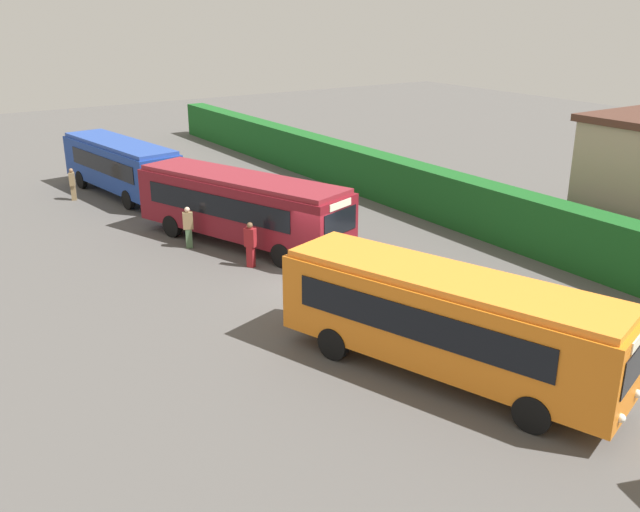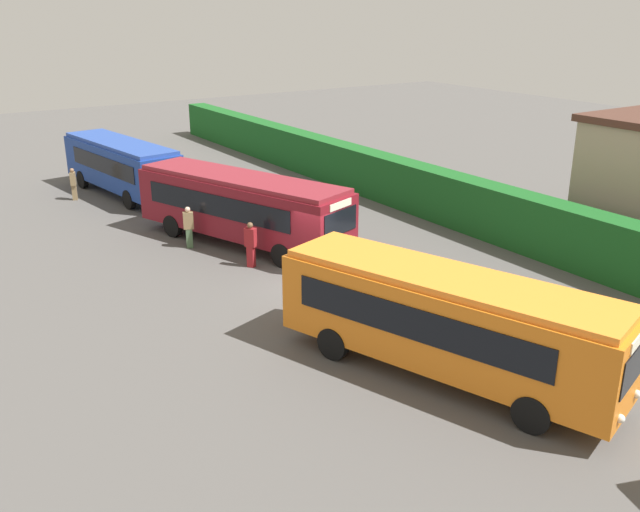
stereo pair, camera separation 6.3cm
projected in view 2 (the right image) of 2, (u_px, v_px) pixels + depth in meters
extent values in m
plane|color=#514F4C|center=(313.00, 281.00, 26.46)|extent=(104.39, 104.39, 0.00)
cube|color=navy|center=(121.00, 165.00, 37.93)|extent=(9.52, 3.63, 2.20)
cube|color=#2747A0|center=(119.00, 143.00, 37.52)|extent=(9.22, 3.41, 0.20)
cube|color=black|center=(102.00, 164.00, 36.88)|extent=(7.18, 1.02, 0.88)
cube|color=black|center=(144.00, 158.00, 38.38)|extent=(7.18, 1.02, 0.88)
cube|color=black|center=(85.00, 148.00, 41.14)|extent=(0.31, 1.96, 0.92)
cube|color=silver|center=(84.00, 137.00, 40.92)|extent=(0.22, 1.31, 0.28)
cylinder|color=black|center=(82.00, 179.00, 39.68)|extent=(1.03, 0.41, 1.00)
cylinder|color=black|center=(118.00, 174.00, 41.04)|extent=(1.03, 0.41, 1.00)
cylinder|color=black|center=(129.00, 200.00, 35.61)|extent=(1.03, 0.41, 1.00)
cylinder|color=black|center=(167.00, 192.00, 36.97)|extent=(1.03, 0.41, 1.00)
sphere|color=silver|center=(76.00, 166.00, 41.09)|extent=(0.22, 0.22, 0.22)
sphere|color=silver|center=(98.00, 163.00, 41.91)|extent=(0.22, 0.22, 0.22)
cube|color=maroon|center=(242.00, 207.00, 30.02)|extent=(10.67, 5.85, 2.30)
cube|color=maroon|center=(241.00, 178.00, 29.59)|extent=(10.30, 5.56, 0.20)
cube|color=black|center=(257.00, 193.00, 31.05)|extent=(7.68, 2.74, 0.92)
cube|color=black|center=(215.00, 206.00, 29.14)|extent=(7.68, 2.74, 0.92)
cube|color=black|center=(340.00, 222.00, 26.95)|extent=(0.73, 1.97, 0.96)
cube|color=silver|center=(341.00, 205.00, 26.72)|extent=(0.50, 1.32, 0.28)
cylinder|color=black|center=(318.00, 241.00, 29.46)|extent=(1.04, 0.60, 1.00)
cylinder|color=black|center=(282.00, 255.00, 27.72)|extent=(1.04, 0.60, 1.00)
cylinder|color=black|center=(210.00, 214.00, 33.13)|extent=(1.04, 0.60, 1.00)
cylinder|color=black|center=(173.00, 226.00, 31.39)|extent=(1.04, 0.60, 1.00)
sphere|color=silver|center=(351.00, 244.00, 27.83)|extent=(0.22, 0.22, 0.22)
sphere|color=silver|center=(330.00, 253.00, 26.79)|extent=(0.22, 0.22, 0.22)
cube|color=orange|center=(446.00, 321.00, 19.21)|extent=(10.10, 5.47, 2.30)
cube|color=orange|center=(449.00, 279.00, 18.78)|extent=(9.75, 5.19, 0.20)
cube|color=black|center=(458.00, 295.00, 20.22)|extent=(7.28, 2.48, 0.92)
cube|color=black|center=(414.00, 324.00, 18.37)|extent=(7.28, 2.48, 0.92)
cube|color=black|center=(635.00, 366.00, 16.26)|extent=(0.68, 1.93, 0.97)
cube|color=silver|center=(640.00, 339.00, 16.02)|extent=(0.47, 1.30, 0.28)
cylinder|color=black|center=(565.00, 377.00, 18.70)|extent=(1.04, 0.58, 1.00)
cylinder|color=black|center=(532.00, 414.00, 17.02)|extent=(1.04, 0.58, 1.00)
cylinder|color=black|center=(376.00, 318.00, 22.23)|extent=(1.04, 0.58, 1.00)
cylinder|color=black|center=(333.00, 343.00, 20.55)|extent=(1.04, 0.58, 1.00)
sphere|color=silver|center=(637.00, 394.00, 17.12)|extent=(0.22, 0.22, 0.22)
sphere|color=silver|center=(620.00, 419.00, 16.12)|extent=(0.22, 0.22, 0.22)
cube|color=olive|center=(75.00, 193.00, 37.29)|extent=(0.32, 0.32, 0.81)
cube|color=olive|center=(73.00, 179.00, 37.04)|extent=(0.45, 0.39, 0.70)
sphere|color=#8C6647|center=(72.00, 170.00, 36.88)|extent=(0.22, 0.22, 0.22)
cube|color=#4C6B47|center=(189.00, 238.00, 30.01)|extent=(0.32, 0.34, 0.85)
cube|color=olive|center=(188.00, 220.00, 29.74)|extent=(0.40, 0.50, 0.74)
sphere|color=beige|center=(188.00, 209.00, 29.58)|extent=(0.23, 0.23, 0.23)
cube|color=maroon|center=(251.00, 257.00, 27.79)|extent=(0.37, 0.36, 0.87)
cube|color=maroon|center=(250.00, 237.00, 27.52)|extent=(0.52, 0.46, 0.76)
sphere|color=brown|center=(250.00, 225.00, 27.35)|extent=(0.24, 0.24, 0.24)
cube|color=#334C8C|center=(466.00, 305.00, 23.31)|extent=(0.31, 0.32, 0.88)
cube|color=#334C8C|center=(468.00, 282.00, 23.03)|extent=(0.37, 0.47, 0.77)
sphere|color=beige|center=(469.00, 268.00, 22.85)|extent=(0.24, 0.24, 0.24)
cube|color=#19581F|center=(493.00, 212.00, 30.98)|extent=(64.19, 1.31, 2.40)
cone|color=orange|center=(320.00, 204.00, 35.63)|extent=(0.36, 0.36, 0.60)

